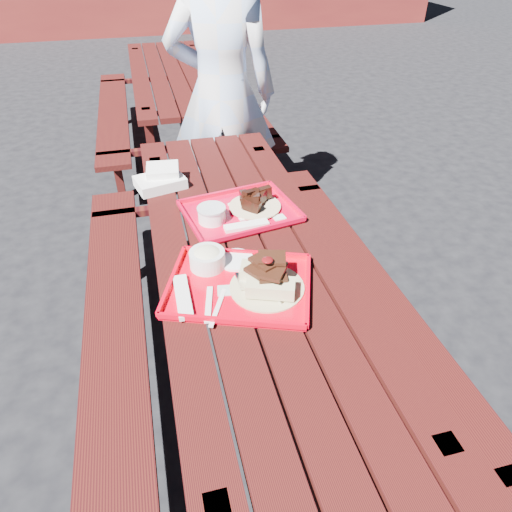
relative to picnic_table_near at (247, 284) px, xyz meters
name	(u,v)px	position (x,y,z in m)	size (l,w,h in m)	color
ground	(249,369)	(0.00, 0.00, -0.56)	(60.00, 60.00, 0.00)	black
picnic_table_near	(247,284)	(0.00, 0.00, 0.00)	(1.41, 2.40, 0.75)	#3D110B
picnic_table_far	(176,92)	(0.00, 2.80, 0.00)	(1.41, 2.40, 0.75)	#3D110B
near_tray	(240,276)	(-0.08, -0.21, 0.23)	(0.61, 0.54, 0.16)	red
far_tray	(239,211)	(0.02, 0.26, 0.21)	(0.54, 0.45, 0.08)	red
white_cloth	(161,179)	(-0.29, 0.63, 0.23)	(0.26, 0.22, 0.09)	white
person	(222,94)	(0.17, 1.40, 0.38)	(0.69, 0.45, 1.89)	#B9D4FF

